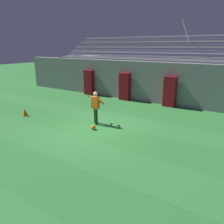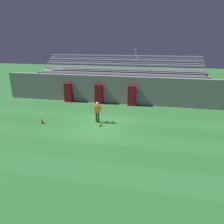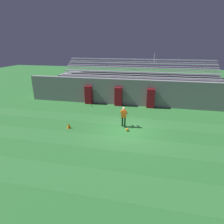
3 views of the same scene
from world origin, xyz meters
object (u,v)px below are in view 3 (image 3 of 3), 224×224
(padding_pillar_gate_right, at_px, (151,99))
(traffic_cone, at_px, (69,126))
(padding_pillar_gate_left, at_px, (118,97))
(soccer_ball, at_px, (127,130))
(water_bottle, at_px, (91,105))
(padding_pillar_far_left, at_px, (89,95))
(goalkeeper, at_px, (124,116))

(padding_pillar_gate_right, xyz_separation_m, traffic_cone, (-6.20, -6.47, -0.78))
(padding_pillar_gate_left, height_order, padding_pillar_gate_right, same)
(padding_pillar_gate_right, bearing_deg, padding_pillar_gate_left, 180.00)
(soccer_ball, relative_size, water_bottle, 0.92)
(padding_pillar_far_left, distance_m, goalkeeper, 7.10)
(padding_pillar_gate_right, relative_size, padding_pillar_far_left, 1.00)
(goalkeeper, distance_m, traffic_cone, 4.42)
(padding_pillar_far_left, relative_size, goalkeeper, 1.18)
(water_bottle, bearing_deg, goalkeeper, -46.90)
(padding_pillar_gate_right, relative_size, goalkeeper, 1.18)
(goalkeeper, bearing_deg, padding_pillar_far_left, 131.70)
(padding_pillar_gate_left, bearing_deg, traffic_cone, -113.53)
(soccer_ball, distance_m, traffic_cone, 4.61)
(water_bottle, bearing_deg, padding_pillar_gate_left, 17.23)
(padding_pillar_gate_left, xyz_separation_m, traffic_cone, (-2.82, -6.47, -0.78))
(soccer_ball, height_order, water_bottle, water_bottle)
(padding_pillar_gate_right, bearing_deg, traffic_cone, -133.77)
(padding_pillar_far_left, height_order, soccer_ball, padding_pillar_far_left)
(padding_pillar_gate_right, height_order, traffic_cone, padding_pillar_gate_right)
(traffic_cone, bearing_deg, padding_pillar_gate_right, 46.23)
(padding_pillar_gate_left, distance_m, goalkeeper, 5.48)
(padding_pillar_gate_right, relative_size, traffic_cone, 4.71)
(soccer_ball, bearing_deg, padding_pillar_gate_right, 75.08)
(padding_pillar_far_left, distance_m, traffic_cone, 6.54)
(padding_pillar_gate_left, bearing_deg, goalkeeper, -75.35)
(padding_pillar_far_left, relative_size, traffic_cone, 4.71)
(padding_pillar_far_left, xyz_separation_m, traffic_cone, (0.52, -6.47, -0.78))
(goalkeeper, bearing_deg, traffic_cone, -164.46)
(padding_pillar_gate_left, relative_size, traffic_cone, 4.71)
(goalkeeper, distance_m, soccer_ball, 1.18)
(padding_pillar_far_left, bearing_deg, soccer_ball, -49.72)
(goalkeeper, bearing_deg, soccer_ball, -62.01)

